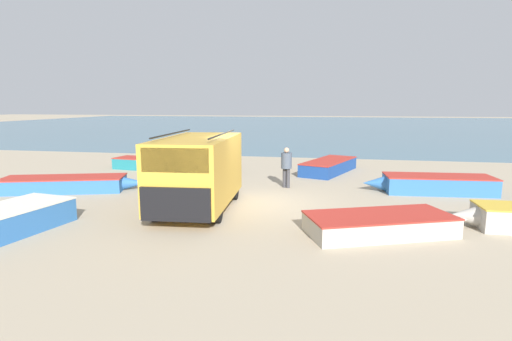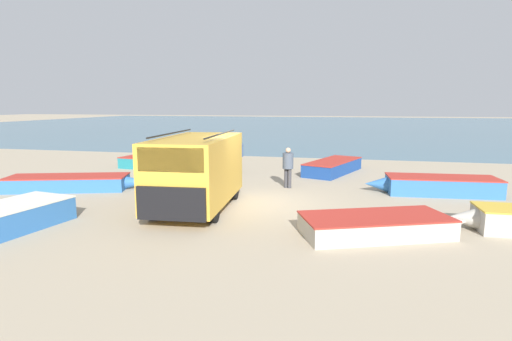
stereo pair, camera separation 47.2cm
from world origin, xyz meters
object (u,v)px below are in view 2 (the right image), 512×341
object	(u,v)px
fishing_rowboat_1	(156,163)
fishing_rowboat_5	(334,166)
parked_van	(197,170)
fishing_rowboat_2	(379,225)
fishing_rowboat_0	(437,185)
fisherman_0	(239,153)
fisherman_1	(288,164)
fishing_rowboat_3	(72,183)

from	to	relation	value
fishing_rowboat_1	fishing_rowboat_5	bearing A→B (deg)	13.46
parked_van	fishing_rowboat_2	bearing A→B (deg)	71.26
parked_van	fishing_rowboat_5	world-z (taller)	parked_van
fishing_rowboat_2	fishing_rowboat_5	size ratio (longest dim) A/B	0.92
fishing_rowboat_0	parked_van	bearing A→B (deg)	22.85
fisherman_0	fisherman_1	size ratio (longest dim) A/B	1.02
parked_van	fishing_rowboat_1	distance (m)	8.75
fishing_rowboat_1	fisherman_1	bearing A→B (deg)	-15.83
fishing_rowboat_1	fisherman_1	size ratio (longest dim) A/B	2.71
parked_van	fishing_rowboat_3	bearing A→B (deg)	-109.48
fishing_rowboat_0	fishing_rowboat_2	world-z (taller)	fishing_rowboat_0
fishing_rowboat_3	fishing_rowboat_5	world-z (taller)	fishing_rowboat_5
fishing_rowboat_1	fisherman_1	distance (m)	8.11
fishing_rowboat_1	fishing_rowboat_5	size ratio (longest dim) A/B	0.89
parked_van	fishing_rowboat_1	size ratio (longest dim) A/B	1.09
fisherman_0	fisherman_1	distance (m)	4.14
parked_van	fishing_rowboat_1	xyz separation A→B (m)	(-5.04, 7.09, -0.98)
parked_van	fishing_rowboat_1	world-z (taller)	parked_van
fishing_rowboat_5	fisherman_0	size ratio (longest dim) A/B	3.00
fishing_rowboat_2	fisherman_1	distance (m)	6.24
fishing_rowboat_2	fisherman_1	size ratio (longest dim) A/B	2.81
parked_van	fishing_rowboat_0	bearing A→B (deg)	112.46
fishing_rowboat_5	fishing_rowboat_2	bearing A→B (deg)	-150.81
fishing_rowboat_0	fishing_rowboat_3	world-z (taller)	fishing_rowboat_0
fisherman_1	fishing_rowboat_2	bearing A→B (deg)	-128.30
fishing_rowboat_1	fishing_rowboat_3	world-z (taller)	fishing_rowboat_1
fishing_rowboat_0	fishing_rowboat_1	bearing A→B (deg)	-17.05
fisherman_1	fishing_rowboat_0	bearing A→B (deg)	-67.76
fishing_rowboat_0	fisherman_1	world-z (taller)	fisherman_1
fishing_rowboat_2	fishing_rowboat_5	world-z (taller)	fishing_rowboat_5
fishing_rowboat_1	fishing_rowboat_3	size ratio (longest dim) A/B	0.80
fishing_rowboat_1	fisherman_0	xyz separation A→B (m)	(4.54, -0.22, 0.70)
fisherman_1	fishing_rowboat_3	bearing A→B (deg)	126.31
fishing_rowboat_2	fishing_rowboat_1	bearing A→B (deg)	119.24
fisherman_0	fishing_rowboat_0	bearing A→B (deg)	-126.00
fishing_rowboat_0	fishing_rowboat_2	xyz separation A→B (m)	(-2.45, -5.46, -0.07)
fishing_rowboat_0	fishing_rowboat_1	world-z (taller)	fishing_rowboat_0
parked_van	fishing_rowboat_0	size ratio (longest dim) A/B	1.00
fishing_rowboat_2	fishing_rowboat_5	distance (m)	9.59
fishing_rowboat_0	fisherman_1	bearing A→B (deg)	-2.43
parked_van	fisherman_0	size ratio (longest dim) A/B	2.91
fishing_rowboat_2	parked_van	bearing A→B (deg)	143.54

